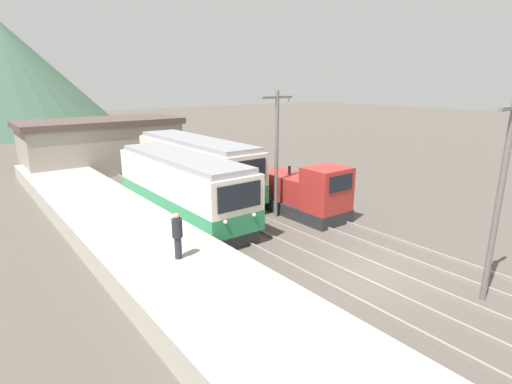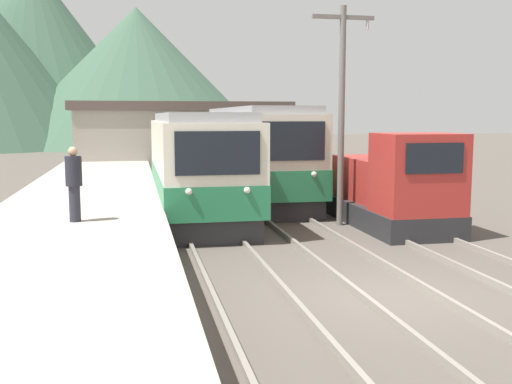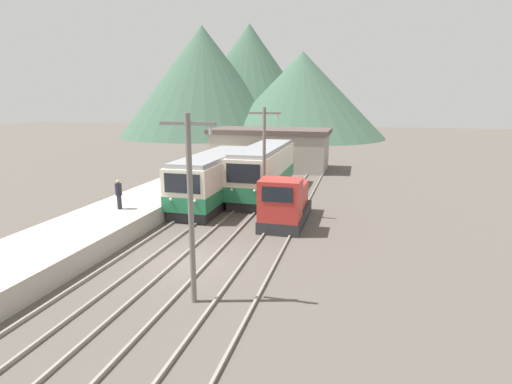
{
  "view_description": "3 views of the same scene",
  "coord_description": "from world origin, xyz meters",
  "px_view_note": "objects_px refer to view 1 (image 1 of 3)",
  "views": [
    {
      "loc": [
        -12.08,
        -8.49,
        7.3
      ],
      "look_at": [
        -0.21,
        6.97,
        1.89
      ],
      "focal_mm": 28.0,
      "sensor_mm": 36.0,
      "label": 1
    },
    {
      "loc": [
        -4.73,
        -10.44,
        3.49
      ],
      "look_at": [
        -1.34,
        6.2,
        1.33
      ],
      "focal_mm": 42.0,
      "sensor_mm": 36.0,
      "label": 2
    },
    {
      "loc": [
        7.29,
        -15.95,
        7.29
      ],
      "look_at": [
        1.4,
        6.8,
        1.85
      ],
      "focal_mm": 28.0,
      "sensor_mm": 36.0,
      "label": 3
    }
  ],
  "objects_px": {
    "shunting_locomotive": "(304,194)",
    "person_on_platform": "(177,234)",
    "catenary_mast_mid": "(277,150)",
    "catenary_mast_near": "(500,195)",
    "commuter_train_center": "(196,170)",
    "commuter_train_left": "(183,190)"
  },
  "relations": [
    {
      "from": "commuter_train_left",
      "to": "commuter_train_center",
      "type": "xyz_separation_m",
      "value": [
        2.8,
        3.55,
        0.1
      ]
    },
    {
      "from": "shunting_locomotive",
      "to": "person_on_platform",
      "type": "distance_m",
      "value": 9.84
    },
    {
      "from": "shunting_locomotive",
      "to": "catenary_mast_near",
      "type": "height_order",
      "value": "catenary_mast_near"
    },
    {
      "from": "commuter_train_left",
      "to": "shunting_locomotive",
      "type": "bearing_deg",
      "value": -29.93
    },
    {
      "from": "commuter_train_left",
      "to": "shunting_locomotive",
      "type": "relative_size",
      "value": 1.82
    },
    {
      "from": "commuter_train_center",
      "to": "shunting_locomotive",
      "type": "height_order",
      "value": "commuter_train_center"
    },
    {
      "from": "shunting_locomotive",
      "to": "catenary_mast_near",
      "type": "relative_size",
      "value": 0.86
    },
    {
      "from": "shunting_locomotive",
      "to": "catenary_mast_mid",
      "type": "distance_m",
      "value": 3.02
    },
    {
      "from": "shunting_locomotive",
      "to": "person_on_platform",
      "type": "xyz_separation_m",
      "value": [
        -9.33,
        -3.04,
        0.78
      ]
    },
    {
      "from": "commuter_train_left",
      "to": "commuter_train_center",
      "type": "distance_m",
      "value": 4.52
    },
    {
      "from": "catenary_mast_near",
      "to": "person_on_platform",
      "type": "relative_size",
      "value": 3.92
    },
    {
      "from": "shunting_locomotive",
      "to": "person_on_platform",
      "type": "height_order",
      "value": "shunting_locomotive"
    },
    {
      "from": "commuter_train_center",
      "to": "catenary_mast_mid",
      "type": "bearing_deg",
      "value": -76.38
    },
    {
      "from": "shunting_locomotive",
      "to": "catenary_mast_mid",
      "type": "bearing_deg",
      "value": 155.95
    },
    {
      "from": "shunting_locomotive",
      "to": "catenary_mast_mid",
      "type": "xyz_separation_m",
      "value": [
        -1.49,
        0.67,
        2.55
      ]
    },
    {
      "from": "commuter_train_left",
      "to": "shunting_locomotive",
      "type": "height_order",
      "value": "commuter_train_left"
    },
    {
      "from": "commuter_train_left",
      "to": "catenary_mast_mid",
      "type": "xyz_separation_m",
      "value": [
        4.31,
        -2.67,
        2.08
      ]
    },
    {
      "from": "commuter_train_center",
      "to": "catenary_mast_near",
      "type": "bearing_deg",
      "value": -85.03
    },
    {
      "from": "commuter_train_left",
      "to": "catenary_mast_near",
      "type": "distance_m",
      "value": 14.6
    },
    {
      "from": "shunting_locomotive",
      "to": "person_on_platform",
      "type": "bearing_deg",
      "value": -161.97
    },
    {
      "from": "commuter_train_left",
      "to": "person_on_platform",
      "type": "relative_size",
      "value": 6.11
    },
    {
      "from": "commuter_train_center",
      "to": "catenary_mast_near",
      "type": "distance_m",
      "value": 17.52
    }
  ]
}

